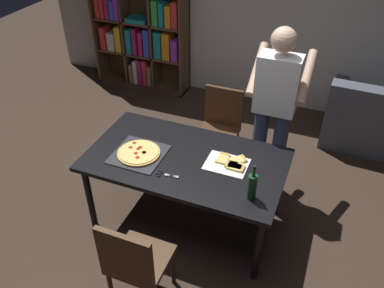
# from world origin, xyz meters

# --- Properties ---
(ground_plane) EXTENTS (12.00, 12.00, 0.00)m
(ground_plane) POSITION_xyz_m (0.00, 0.00, 0.00)
(ground_plane) COLOR #38281E
(back_wall) EXTENTS (6.40, 0.10, 2.80)m
(back_wall) POSITION_xyz_m (0.00, 2.60, 1.40)
(back_wall) COLOR silver
(back_wall) RESTS_ON ground_plane
(dining_table) EXTENTS (1.73, 0.97, 0.75)m
(dining_table) POSITION_xyz_m (0.00, 0.00, 0.68)
(dining_table) COLOR black
(dining_table) RESTS_ON ground_plane
(chair_near_camera) EXTENTS (0.42, 0.42, 0.90)m
(chair_near_camera) POSITION_xyz_m (-0.00, -0.97, 0.51)
(chair_near_camera) COLOR #472D19
(chair_near_camera) RESTS_ON ground_plane
(chair_far_side) EXTENTS (0.42, 0.42, 0.90)m
(chair_far_side) POSITION_xyz_m (0.00, 0.97, 0.51)
(chair_far_side) COLOR #472D19
(chair_far_side) RESTS_ON ground_plane
(bookshelf) EXTENTS (1.40, 0.35, 1.95)m
(bookshelf) POSITION_xyz_m (-1.68, 2.37, 1.01)
(bookshelf) COLOR #513823
(bookshelf) RESTS_ON ground_plane
(person_serving_pizza) EXTENTS (0.55, 0.54, 1.75)m
(person_serving_pizza) POSITION_xyz_m (0.59, 0.75, 1.00)
(person_serving_pizza) COLOR #38476B
(person_serving_pizza) RESTS_ON ground_plane
(pepperoni_pizza_on_tray) EXTENTS (0.44, 0.44, 0.04)m
(pepperoni_pizza_on_tray) POSITION_xyz_m (-0.40, -0.11, 0.77)
(pepperoni_pizza_on_tray) COLOR #2D2D33
(pepperoni_pizza_on_tray) RESTS_ON dining_table
(pizza_slices_on_towel) EXTENTS (0.36, 0.29, 0.03)m
(pizza_slices_on_towel) POSITION_xyz_m (0.38, 0.06, 0.76)
(pizza_slices_on_towel) COLOR white
(pizza_slices_on_towel) RESTS_ON dining_table
(wine_bottle) EXTENTS (0.07, 0.07, 0.32)m
(wine_bottle) POSITION_xyz_m (0.66, -0.27, 0.87)
(wine_bottle) COLOR #194723
(wine_bottle) RESTS_ON dining_table
(kitchen_scissors) EXTENTS (0.20, 0.09, 0.01)m
(kitchen_scissors) POSITION_xyz_m (-0.08, -0.27, 0.76)
(kitchen_scissors) COLOR silver
(kitchen_scissors) RESTS_ON dining_table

